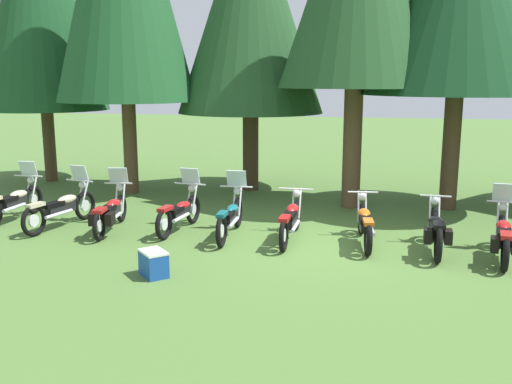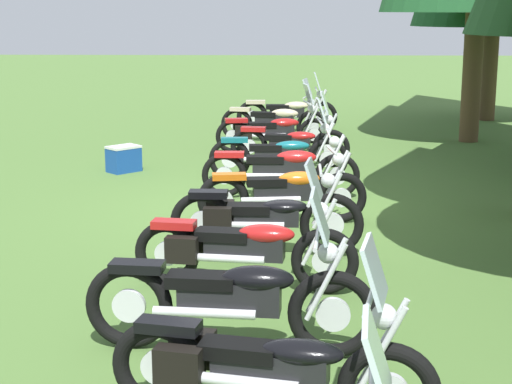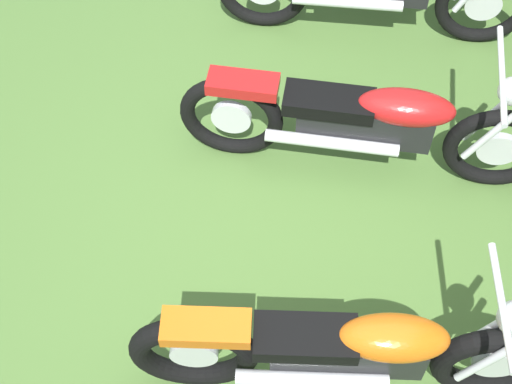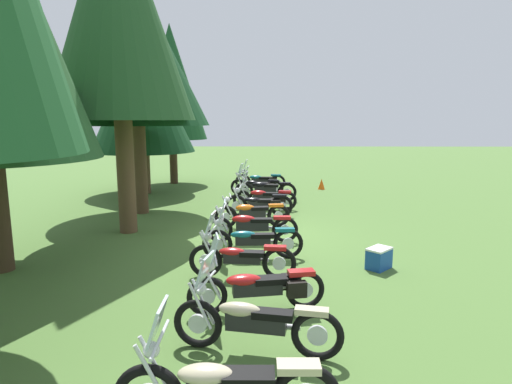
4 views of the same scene
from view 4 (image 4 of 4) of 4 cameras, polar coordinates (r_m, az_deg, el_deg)
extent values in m
plane|color=#4C7033|center=(11.85, 0.11, -5.72)|extent=(80.00, 80.00, 0.00)
ellipsoid|color=beige|center=(4.68, -6.86, -23.11)|extent=(0.29, 0.57, 0.19)
cube|color=black|center=(4.67, -0.98, -23.57)|extent=(0.27, 0.53, 0.10)
cube|color=beige|center=(4.62, 5.75, -22.34)|extent=(0.21, 0.44, 0.08)
cylinder|color=silver|center=(4.67, -13.91, -22.76)|extent=(0.05, 0.34, 0.65)
cylinder|color=silver|center=(4.81, -13.38, -21.68)|extent=(0.05, 0.34, 0.65)
cylinder|color=silver|center=(4.56, -12.79, -18.69)|extent=(0.77, 0.04, 0.04)
sphere|color=silver|center=(4.63, -13.88, -19.91)|extent=(0.17, 0.17, 0.17)
cube|color=silver|center=(4.48, -13.13, -16.64)|extent=(0.44, 0.16, 0.39)
torus|color=black|center=(6.21, -7.83, -17.12)|extent=(0.23, 0.71, 0.70)
cylinder|color=silver|center=(6.21, -7.83, -17.12)|extent=(0.10, 0.27, 0.27)
torus|color=black|center=(5.93, 8.25, -18.52)|extent=(0.23, 0.71, 0.70)
cylinder|color=silver|center=(5.93, 8.25, -18.52)|extent=(0.10, 0.27, 0.27)
cube|color=black|center=(5.97, -0.01, -17.02)|extent=(0.33, 0.84, 0.25)
ellipsoid|color=beige|center=(5.94, -2.23, -15.48)|extent=(0.33, 0.61, 0.20)
cube|color=black|center=(5.88, 2.24, -16.12)|extent=(0.31, 0.57, 0.10)
cube|color=beige|center=(5.79, 7.51, -15.60)|extent=(0.25, 0.46, 0.08)
cylinder|color=silver|center=(6.01, -7.56, -14.94)|extent=(0.11, 0.34, 0.65)
cylinder|color=silver|center=(6.13, -7.13, -14.43)|extent=(0.11, 0.34, 0.65)
cylinder|color=silver|center=(5.91, -6.66, -11.79)|extent=(0.77, 0.18, 0.04)
sphere|color=silver|center=(5.99, -7.48, -12.77)|extent=(0.20, 0.20, 0.17)
cylinder|color=silver|center=(6.08, 1.97, -17.45)|extent=(0.23, 0.82, 0.08)
cube|color=silver|center=(5.86, -6.89, -10.13)|extent=(0.46, 0.23, 0.39)
torus|color=black|center=(7.08, -6.58, -13.79)|extent=(0.21, 0.67, 0.66)
cylinder|color=silver|center=(7.08, -6.58, -13.79)|extent=(0.09, 0.26, 0.25)
torus|color=black|center=(7.33, 6.65, -12.95)|extent=(0.21, 0.67, 0.66)
cylinder|color=silver|center=(7.33, 6.65, -12.95)|extent=(0.09, 0.26, 0.25)
cube|color=black|center=(7.12, 0.16, -12.68)|extent=(0.37, 0.84, 0.23)
ellipsoid|color=#B21919|center=(7.04, -1.68, -11.72)|extent=(0.38, 0.62, 0.18)
cube|color=black|center=(7.12, 1.99, -11.73)|extent=(0.36, 0.58, 0.10)
cube|color=#B21919|center=(7.20, 6.08, -10.71)|extent=(0.28, 0.47, 0.08)
cylinder|color=silver|center=(6.89, -6.08, -11.78)|extent=(0.10, 0.34, 0.65)
cylinder|color=silver|center=(7.05, -6.17, -11.28)|extent=(0.10, 0.34, 0.65)
cylinder|color=silver|center=(6.86, -5.50, -8.87)|extent=(0.66, 0.15, 0.04)
sphere|color=silver|center=(6.90, -6.24, -9.84)|extent=(0.20, 0.20, 0.17)
cylinder|color=silver|center=(7.31, 1.40, -12.78)|extent=(0.22, 0.81, 0.08)
cube|color=silver|center=(6.81, -5.70, -7.44)|extent=(0.46, 0.23, 0.39)
cube|color=black|center=(7.08, 5.49, -12.89)|extent=(0.19, 0.34, 0.26)
cube|color=black|center=(7.41, 4.76, -11.85)|extent=(0.19, 0.34, 0.26)
torus|color=black|center=(8.70, -6.79, -9.18)|extent=(0.16, 0.69, 0.68)
cylinder|color=silver|center=(8.70, -6.79, -9.18)|extent=(0.07, 0.27, 0.26)
torus|color=black|center=(8.51, 3.13, -9.56)|extent=(0.16, 0.69, 0.68)
cylinder|color=silver|center=(8.51, 3.13, -9.56)|extent=(0.07, 0.27, 0.26)
cube|color=black|center=(8.55, -1.89, -8.84)|extent=(0.26, 0.75, 0.20)
ellipsoid|color=#B21919|center=(8.54, -3.26, -8.00)|extent=(0.29, 0.54, 0.16)
cube|color=black|center=(8.49, -0.52, -8.29)|extent=(0.27, 0.51, 0.10)
cube|color=#B21919|center=(8.42, 2.60, -7.49)|extent=(0.22, 0.45, 0.08)
cylinder|color=silver|center=(8.53, -6.54, -7.47)|extent=(0.07, 0.34, 0.65)
cylinder|color=silver|center=(8.67, -6.33, -7.18)|extent=(0.07, 0.34, 0.65)
cylinder|color=silver|center=(8.49, -5.95, -5.17)|extent=(0.77, 0.11, 0.04)
sphere|color=silver|center=(8.54, -6.53, -5.93)|extent=(0.18, 0.18, 0.17)
cylinder|color=silver|center=(8.67, -0.70, -9.06)|extent=(0.15, 0.74, 0.08)
cube|color=silver|center=(8.45, -6.10, -3.98)|extent=(0.45, 0.19, 0.39)
torus|color=black|center=(9.75, -5.22, -7.04)|extent=(0.13, 0.70, 0.69)
cylinder|color=silver|center=(9.75, -5.22, -7.04)|extent=(0.06, 0.27, 0.27)
torus|color=black|center=(9.80, 4.34, -6.94)|extent=(0.13, 0.70, 0.69)
cylinder|color=silver|center=(9.80, 4.34, -6.94)|extent=(0.06, 0.27, 0.27)
cube|color=black|center=(9.72, -0.43, -6.47)|extent=(0.22, 0.81, 0.22)
ellipsoid|color=#14606B|center=(9.68, -1.75, -5.73)|extent=(0.26, 0.58, 0.17)
cube|color=black|center=(9.70, 0.89, -5.88)|extent=(0.24, 0.54, 0.10)
cube|color=#14606B|center=(9.71, 3.90, -5.09)|extent=(0.19, 0.45, 0.08)
cylinder|color=silver|center=(9.60, -4.91, -5.45)|extent=(0.06, 0.34, 0.65)
cylinder|color=silver|center=(9.73, -4.88, -5.25)|extent=(0.06, 0.34, 0.65)
cylinder|color=silver|center=(9.58, -4.44, -3.40)|extent=(0.74, 0.07, 0.04)
sphere|color=silver|center=(9.61, -4.97, -4.10)|extent=(0.18, 0.18, 0.17)
cylinder|color=silver|center=(9.85, 0.59, -6.70)|extent=(0.12, 0.80, 0.08)
cube|color=silver|center=(9.54, -4.58, -2.34)|extent=(0.45, 0.17, 0.39)
torus|color=black|center=(11.06, -4.90, -5.06)|extent=(0.10, 0.68, 0.68)
cylinder|color=silver|center=(11.06, -4.90, -5.06)|extent=(0.05, 0.26, 0.26)
torus|color=black|center=(11.04, 3.92, -5.08)|extent=(0.10, 0.68, 0.68)
cylinder|color=silver|center=(11.04, 3.92, -5.08)|extent=(0.05, 0.26, 0.26)
cube|color=black|center=(10.99, -0.49, -4.49)|extent=(0.21, 0.84, 0.27)
ellipsoid|color=#B21919|center=(10.95, -1.72, -3.66)|extent=(0.26, 0.60, 0.21)
cube|color=black|center=(10.95, 0.73, -3.82)|extent=(0.24, 0.56, 0.10)
cube|color=#B21919|center=(10.95, 3.53, -3.46)|extent=(0.19, 0.44, 0.08)
cylinder|color=silver|center=(10.91, -4.65, -3.65)|extent=(0.05, 0.34, 0.65)
cylinder|color=silver|center=(11.06, -4.58, -3.47)|extent=(0.05, 0.34, 0.65)
cylinder|color=silver|center=(10.90, -4.22, -1.84)|extent=(0.77, 0.04, 0.04)
sphere|color=silver|center=(10.94, -4.68, -2.45)|extent=(0.17, 0.17, 0.17)
cylinder|color=silver|center=(11.13, 0.48, -4.82)|extent=(0.09, 0.84, 0.08)
torus|color=black|center=(12.45, -4.09, -3.37)|extent=(0.20, 0.69, 0.68)
cylinder|color=silver|center=(12.45, -4.09, -3.37)|extent=(0.08, 0.26, 0.26)
torus|color=black|center=(12.61, 3.04, -3.19)|extent=(0.20, 0.69, 0.68)
cylinder|color=silver|center=(12.61, 3.04, -3.19)|extent=(0.08, 0.26, 0.26)
cube|color=black|center=(12.48, -0.50, -2.79)|extent=(0.30, 0.79, 0.25)
ellipsoid|color=#D16014|center=(12.43, -1.49, -2.12)|extent=(0.32, 0.58, 0.19)
cube|color=black|center=(12.48, 0.48, -2.21)|extent=(0.30, 0.54, 0.10)
cube|color=#D16014|center=(12.53, 2.69, -1.80)|extent=(0.24, 0.46, 0.08)
cylinder|color=silver|center=(12.32, -3.81, -2.10)|extent=(0.09, 0.34, 0.65)
cylinder|color=silver|center=(12.46, -3.84, -1.95)|extent=(0.09, 0.34, 0.65)
cylinder|color=silver|center=(12.33, -3.47, -0.48)|extent=(0.64, 0.12, 0.04)
sphere|color=silver|center=(12.35, -3.88, -1.04)|extent=(0.19, 0.19, 0.17)
cylinder|color=silver|center=(12.65, 0.21, -3.05)|extent=(0.18, 0.78, 0.08)
torus|color=black|center=(13.89, -2.70, -1.87)|extent=(0.12, 0.74, 0.74)
cylinder|color=silver|center=(13.89, -2.70, -1.87)|extent=(0.05, 0.28, 0.28)
torus|color=black|center=(13.86, 3.46, -1.91)|extent=(0.12, 0.74, 0.74)
cylinder|color=silver|center=(13.86, 3.46, -1.91)|extent=(0.05, 0.28, 0.28)
cube|color=black|center=(13.84, 0.38, -1.54)|extent=(0.24, 0.74, 0.20)
ellipsoid|color=black|center=(13.82, -0.47, -1.04)|extent=(0.30, 0.53, 0.15)
cube|color=black|center=(13.82, 1.23, -1.17)|extent=(0.28, 0.50, 0.10)
cube|color=black|center=(13.80, 3.15, -0.51)|extent=(0.22, 0.44, 0.08)
cylinder|color=silver|center=(13.75, -2.49, -0.73)|extent=(0.05, 0.34, 0.65)
cylinder|color=silver|center=(13.92, -2.44, -0.60)|extent=(0.05, 0.34, 0.65)
cylinder|color=silver|center=(13.77, -2.14, 0.71)|extent=(0.61, 0.04, 0.04)
sphere|color=silver|center=(13.80, -2.51, 0.22)|extent=(0.17, 0.17, 0.17)
cylinder|color=silver|center=(13.99, 1.06, -1.70)|extent=(0.09, 0.74, 0.08)
cube|color=black|center=(13.66, 2.66, -1.65)|extent=(0.14, 0.32, 0.26)
cube|color=black|center=(14.02, 2.63, -1.35)|extent=(0.14, 0.32, 0.26)
torus|color=black|center=(15.16, -1.88, -1.01)|extent=(0.20, 0.69, 0.68)
cylinder|color=silver|center=(15.16, -1.88, -1.01)|extent=(0.08, 0.26, 0.25)
torus|color=black|center=(14.97, 4.21, -1.17)|extent=(0.20, 0.69, 0.68)
cylinder|color=silver|center=(14.97, 4.21, -1.17)|extent=(0.08, 0.26, 0.25)
cube|color=black|center=(15.03, 1.15, -0.69)|extent=(0.32, 0.82, 0.24)
ellipsoid|color=#B21919|center=(15.03, 0.31, -0.11)|extent=(0.34, 0.60, 0.19)
cube|color=black|center=(14.98, 1.99, -0.26)|extent=(0.32, 0.56, 0.10)
cube|color=#B21919|center=(14.92, 3.92, 0.02)|extent=(0.25, 0.46, 0.08)
cylinder|color=silver|center=(15.02, -1.71, 0.04)|extent=(0.09, 0.34, 0.65)
cylinder|color=silver|center=(15.18, -1.61, 0.15)|extent=(0.09, 0.34, 0.65)
cylinder|color=silver|center=(15.04, -1.36, 1.36)|extent=(0.63, 0.12, 0.04)
sphere|color=silver|center=(15.07, -1.70, 0.91)|extent=(0.19, 0.19, 0.17)
cylinder|color=silver|center=(15.15, 1.87, -0.94)|extent=(0.18, 0.80, 0.08)
cube|color=silver|center=(15.01, -1.44, 2.04)|extent=(0.46, 0.21, 0.39)
cube|color=black|center=(14.80, 3.39, -0.89)|extent=(0.18, 0.34, 0.26)
cube|color=black|center=(15.13, 3.50, -0.66)|extent=(0.18, 0.34, 0.26)
torus|color=black|center=(16.66, -1.62, 0.07)|extent=(0.18, 0.75, 0.74)
cylinder|color=silver|center=(16.66, -1.62, 0.07)|extent=(0.07, 0.29, 0.28)
torus|color=black|center=(16.54, 4.19, -0.02)|extent=(0.18, 0.75, 0.74)
cylinder|color=silver|center=(16.54, 4.19, -0.02)|extent=(0.07, 0.29, 0.28)
cube|color=black|center=(16.56, 1.28, 0.42)|extent=(0.29, 0.85, 0.26)
ellipsoid|color=black|center=(16.55, 0.48, 0.99)|extent=(0.33, 0.62, 0.21)
cube|color=black|center=(16.52, 2.08, 0.86)|extent=(0.31, 0.58, 0.10)
cube|color=black|center=(16.48, 3.93, 1.16)|extent=(0.24, 0.46, 0.08)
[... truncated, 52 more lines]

